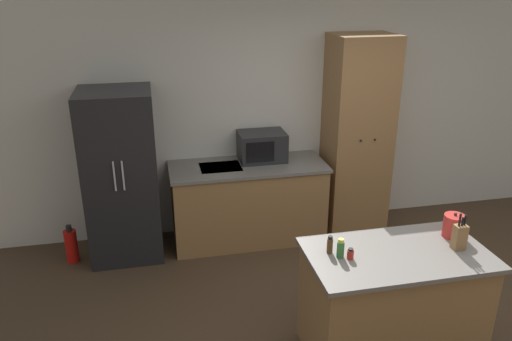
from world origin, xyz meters
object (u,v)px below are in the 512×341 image
at_px(microwave, 262,146).
at_px(kettle, 454,226).
at_px(fire_extinguisher, 71,246).
at_px(spice_bottle_tall_dark, 341,249).
at_px(refrigerator, 122,176).
at_px(spice_bottle_short_red, 350,254).
at_px(knife_block, 460,236).
at_px(pantry_cabinet, 357,136).
at_px(spice_bottle_amber_oil, 330,245).

bearing_deg(microwave, kettle, -62.12).
bearing_deg(fire_extinguisher, spice_bottle_tall_dark, -41.06).
height_order(refrigerator, spice_bottle_short_red, refrigerator).
bearing_deg(refrigerator, spice_bottle_tall_dark, -50.99).
xyz_separation_m(knife_block, spice_bottle_short_red, (-0.84, 0.03, -0.06)).
xyz_separation_m(microwave, kettle, (1.07, -2.03, -0.06)).
bearing_deg(pantry_cabinet, refrigerator, -178.41).
xyz_separation_m(spice_bottle_amber_oil, fire_extinguisher, (-2.13, 1.83, -0.78)).
height_order(spice_bottle_tall_dark, spice_bottle_amber_oil, spice_bottle_tall_dark).
bearing_deg(fire_extinguisher, spice_bottle_amber_oil, -40.62).
xyz_separation_m(refrigerator, kettle, (2.59, -1.89, 0.10)).
distance_m(microwave, kettle, 2.30).
bearing_deg(spice_bottle_amber_oil, fire_extinguisher, 139.38).
bearing_deg(fire_extinguisher, knife_block, -32.58).
relative_size(microwave, spice_bottle_amber_oil, 3.72).
bearing_deg(spice_bottle_amber_oil, spice_bottle_short_red, -44.25).
bearing_deg(pantry_cabinet, fire_extinguisher, -177.10).
relative_size(knife_block, fire_extinguisher, 0.70).
distance_m(refrigerator, spice_bottle_amber_oil, 2.47).
height_order(spice_bottle_amber_oil, kettle, kettle).
distance_m(refrigerator, knife_block, 3.26).
distance_m(pantry_cabinet, microwave, 1.09).
distance_m(microwave, spice_bottle_amber_oil, 2.06).
xyz_separation_m(refrigerator, fire_extinguisher, (-0.57, -0.09, -0.70)).
distance_m(microwave, knife_block, 2.43).
bearing_deg(spice_bottle_short_red, fire_extinguisher, 139.18).
distance_m(spice_bottle_amber_oil, kettle, 1.03).
relative_size(pantry_cabinet, kettle, 10.95).
height_order(knife_block, kettle, knife_block).
relative_size(refrigerator, spice_bottle_amber_oil, 12.97).
distance_m(knife_block, spice_bottle_amber_oil, 0.97).
xyz_separation_m(refrigerator, spice_bottle_amber_oil, (1.56, -1.92, 0.08)).
bearing_deg(spice_bottle_short_red, refrigerator, 129.55).
bearing_deg(spice_bottle_short_red, pantry_cabinet, 66.33).
height_order(microwave, fire_extinguisher, microwave).
bearing_deg(fire_extinguisher, pantry_cabinet, 2.90).
bearing_deg(spice_bottle_tall_dark, spice_bottle_short_red, -31.29).
relative_size(pantry_cabinet, spice_bottle_amber_oil, 16.33).
relative_size(knife_block, spice_bottle_amber_oil, 2.16).
distance_m(microwave, spice_bottle_tall_dark, 2.14).
height_order(spice_bottle_tall_dark, fire_extinguisher, spice_bottle_tall_dark).
bearing_deg(spice_bottle_amber_oil, spice_bottle_tall_dark, -54.58).
bearing_deg(kettle, spice_bottle_tall_dark, -173.71).
bearing_deg(pantry_cabinet, spice_bottle_tall_dark, -115.50).
distance_m(pantry_cabinet, spice_bottle_tall_dark, 2.29).
relative_size(spice_bottle_amber_oil, kettle, 0.67).
height_order(kettle, fire_extinguisher, kettle).
xyz_separation_m(spice_bottle_short_red, kettle, (0.91, 0.15, 0.05)).
bearing_deg(knife_block, pantry_cabinet, 87.92).
relative_size(refrigerator, kettle, 8.70).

